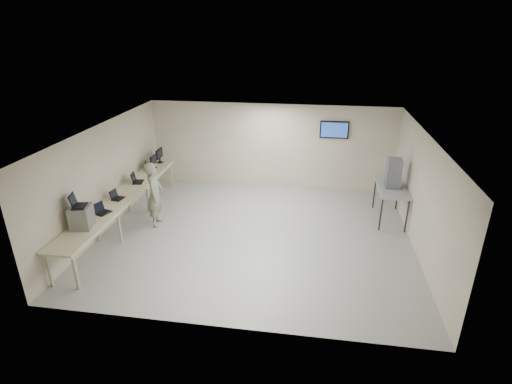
# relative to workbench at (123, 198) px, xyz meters

# --- Properties ---
(room) EXTENTS (8.01, 7.01, 2.81)m
(room) POSITION_rel_workbench_xyz_m (3.62, 0.06, 0.58)
(room) COLOR #B1B1B1
(room) RESTS_ON ground
(workbench) EXTENTS (0.76, 6.00, 0.90)m
(workbench) POSITION_rel_workbench_xyz_m (0.00, 0.00, 0.00)
(workbench) COLOR #C3BA83
(workbench) RESTS_ON ground
(equipment_box) EXTENTS (0.52, 0.57, 0.51)m
(equipment_box) POSITION_rel_workbench_xyz_m (-0.06, -1.81, 0.33)
(equipment_box) COLOR gray
(equipment_box) RESTS_ON workbench
(laptop_on_box) EXTENTS (0.40, 0.43, 0.29)m
(laptop_on_box) POSITION_rel_workbench_xyz_m (-0.12, -1.81, 0.66)
(laptop_on_box) COLOR black
(laptop_on_box) RESTS_ON equipment_box
(laptop_0) EXTENTS (0.38, 0.41, 0.27)m
(laptop_0) POSITION_rel_workbench_xyz_m (-0.01, -1.08, 0.14)
(laptop_0) COLOR black
(laptop_0) RESTS_ON workbench
(laptop_1) EXTENTS (0.29, 0.34, 0.25)m
(laptop_1) POSITION_rel_workbench_xyz_m (-0.05, -0.23, 0.14)
(laptop_1) COLOR black
(laptop_1) RESTS_ON workbench
(laptop_2) EXTENTS (0.36, 0.41, 0.29)m
(laptop_2) POSITION_rel_workbench_xyz_m (-0.04, 0.96, 0.15)
(laptop_2) COLOR black
(laptop_2) RESTS_ON workbench
(laptop_3) EXTENTS (0.40, 0.43, 0.29)m
(laptop_3) POSITION_rel_workbench_xyz_m (-0.07, 1.98, 0.15)
(laptop_3) COLOR black
(laptop_3) RESTS_ON workbench
(monitor_near) EXTENTS (0.18, 0.41, 0.40)m
(monitor_near) POSITION_rel_workbench_xyz_m (-0.01, 2.24, 0.32)
(monitor_near) COLOR black
(monitor_near) RESTS_ON workbench
(monitor_far) EXTENTS (0.21, 0.47, 0.47)m
(monitor_far) POSITION_rel_workbench_xyz_m (-0.01, 2.75, 0.36)
(monitor_far) COLOR black
(monitor_far) RESTS_ON workbench
(soldier) EXTENTS (0.54, 0.72, 1.80)m
(soldier) POSITION_rel_workbench_xyz_m (0.83, 0.21, 0.07)
(soldier) COLOR gray
(soldier) RESTS_ON ground
(side_table) EXTENTS (0.77, 1.65, 0.99)m
(side_table) POSITION_rel_workbench_xyz_m (7.19, 1.50, 0.09)
(side_table) COLOR #969696
(side_table) RESTS_ON ground
(storage_bins) EXTENTS (0.38, 0.43, 0.81)m
(storage_bins) POSITION_rel_workbench_xyz_m (7.17, 1.50, 0.57)
(storage_bins) COLOR gray
(storage_bins) RESTS_ON side_table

